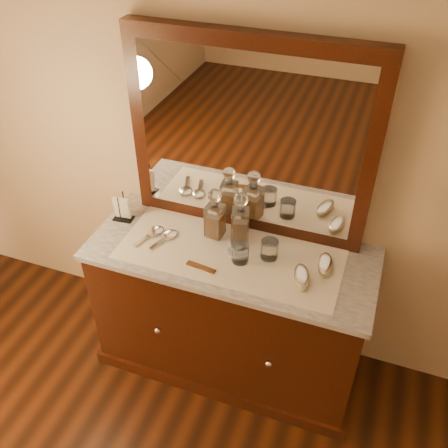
{
  "coord_description": "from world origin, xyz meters",
  "views": [
    {
      "loc": [
        0.6,
        0.21,
        2.47
      ],
      "look_at": [
        0.0,
        1.85,
        1.1
      ],
      "focal_mm": 39.58,
      "sensor_mm": 36.0,
      "label": 1
    }
  ],
  "objects": [
    {
      "name": "dresser_cabinet",
      "position": [
        0.0,
        1.96,
        0.41
      ],
      "size": [
        1.4,
        0.55,
        0.82
      ],
      "primitive_type": "cube",
      "color": "black",
      "rests_on": "floor"
    },
    {
      "name": "dresser_plinth",
      "position": [
        0.0,
        1.96,
        0.04
      ],
      "size": [
        1.46,
        0.59,
        0.08
      ],
      "primitive_type": "cube",
      "color": "black",
      "rests_on": "floor"
    },
    {
      "name": "knob_left",
      "position": [
        -0.3,
        1.67,
        0.45
      ],
      "size": [
        0.04,
        0.04,
        0.04
      ],
      "primitive_type": "sphere",
      "color": "silver",
      "rests_on": "dresser_cabinet"
    },
    {
      "name": "knob_right",
      "position": [
        0.3,
        1.67,
        0.45
      ],
      "size": [
        0.04,
        0.04,
        0.04
      ],
      "primitive_type": "sphere",
      "color": "silver",
      "rests_on": "dresser_cabinet"
    },
    {
      "name": "marble_top",
      "position": [
        0.0,
        1.96,
        0.83
      ],
      "size": [
        1.44,
        0.59,
        0.03
      ],
      "primitive_type": "cube",
      "color": "silver",
      "rests_on": "dresser_cabinet"
    },
    {
      "name": "mirror_frame",
      "position": [
        0.0,
        2.2,
        1.35
      ],
      "size": [
        1.2,
        0.08,
        1.0
      ],
      "primitive_type": "cube",
      "color": "black",
      "rests_on": "marble_top"
    },
    {
      "name": "mirror_glass",
      "position": [
        0.0,
        2.17,
        1.35
      ],
      "size": [
        1.06,
        0.01,
        0.86
      ],
      "primitive_type": "cube",
      "color": "white",
      "rests_on": "marble_top"
    },
    {
      "name": "lace_runner",
      "position": [
        0.0,
        1.94,
        0.85
      ],
      "size": [
        1.1,
        0.45,
        0.0
      ],
      "primitive_type": "cube",
      "color": "white",
      "rests_on": "marble_top"
    },
    {
      "name": "pin_dish",
      "position": [
        0.02,
        1.95,
        0.86
      ],
      "size": [
        0.1,
        0.1,
        0.01
      ],
      "primitive_type": "cylinder",
      "rotation": [
        0.0,
        0.0,
        -0.42
      ],
      "color": "silver",
      "rests_on": "lace_runner"
    },
    {
      "name": "comb",
      "position": [
        -0.1,
        1.79,
        0.86
      ],
      "size": [
        0.15,
        0.05,
        0.01
      ],
      "primitive_type": "cube",
      "rotation": [
        0.0,
        0.0,
        -0.12
      ],
      "color": "brown",
      "rests_on": "lace_runner"
    },
    {
      "name": "napkin_rack",
      "position": [
        -0.63,
        2.01,
        0.91
      ],
      "size": [
        0.11,
        0.07,
        0.16
      ],
      "color": "black",
      "rests_on": "marble_top"
    },
    {
      "name": "decanter_left",
      "position": [
        -0.12,
        2.05,
        0.96
      ],
      "size": [
        0.09,
        0.09,
        0.28
      ],
      "color": "#975616",
      "rests_on": "lace_runner"
    },
    {
      "name": "decanter_right",
      "position": [
        0.01,
        2.06,
        0.96
      ],
      "size": [
        0.11,
        0.11,
        0.29
      ],
      "color": "#975616",
      "rests_on": "lace_runner"
    },
    {
      "name": "brush_near",
      "position": [
        0.37,
        1.87,
        0.88
      ],
      "size": [
        0.11,
        0.18,
        0.04
      ],
      "color": "tan",
      "rests_on": "lace_runner"
    },
    {
      "name": "brush_far",
      "position": [
        0.46,
        1.99,
        0.88
      ],
      "size": [
        0.09,
        0.16,
        0.04
      ],
      "color": "tan",
      "rests_on": "lace_runner"
    },
    {
      "name": "hand_mirror_outer",
      "position": [
        -0.42,
        1.95,
        0.86
      ],
      "size": [
        0.11,
        0.21,
        0.02
      ],
      "color": "silver",
      "rests_on": "lace_runner"
    },
    {
      "name": "hand_mirror_inner",
      "position": [
        -0.34,
        1.95,
        0.86
      ],
      "size": [
        0.1,
        0.2,
        0.02
      ],
      "color": "silver",
      "rests_on": "lace_runner"
    },
    {
      "name": "tumblers",
      "position": [
        0.13,
        1.94,
        0.9
      ],
      "size": [
        0.21,
        0.16,
        0.1
      ],
      "color": "white",
      "rests_on": "lace_runner"
    }
  ]
}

